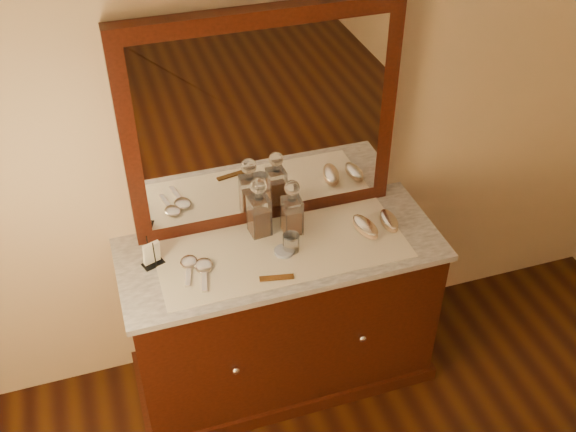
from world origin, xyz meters
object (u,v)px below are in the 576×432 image
at_px(brush_far, 389,221).
at_px(hand_mirror_outer, 189,265).
at_px(mirror_frame, 263,122).
at_px(pin_dish, 284,251).
at_px(dresser_cabinet, 282,316).
at_px(napkin_rack, 152,254).
at_px(brush_near, 365,227).
at_px(comb, 277,278).
at_px(decanter_right, 292,213).
at_px(hand_mirror_inner, 204,268).
at_px(decanter_left, 259,212).

bearing_deg(brush_far, hand_mirror_outer, 179.81).
xyz_separation_m(mirror_frame, pin_dish, (-0.00, -0.29, -0.49)).
distance_m(dresser_cabinet, pin_dish, 0.45).
distance_m(napkin_rack, brush_near, 0.96).
bearing_deg(brush_far, comb, -162.76).
relative_size(pin_dish, decanter_right, 0.31).
distance_m(napkin_rack, hand_mirror_outer, 0.16).
xyz_separation_m(mirror_frame, hand_mirror_inner, (-0.36, -0.29, -0.49)).
bearing_deg(mirror_frame, dresser_cabinet, -90.00).
xyz_separation_m(dresser_cabinet, brush_far, (0.52, -0.00, 0.47)).
bearing_deg(dresser_cabinet, mirror_frame, 90.00).
bearing_deg(hand_mirror_outer, pin_dish, -5.83).
distance_m(dresser_cabinet, hand_mirror_inner, 0.58).
relative_size(pin_dish, brush_near, 0.47).
bearing_deg(hand_mirror_inner, brush_far, 2.59).
height_order(mirror_frame, hand_mirror_outer, mirror_frame).
xyz_separation_m(napkin_rack, decanter_right, (0.64, 0.02, 0.06)).
bearing_deg(mirror_frame, hand_mirror_inner, -141.09).
distance_m(decanter_right, hand_mirror_outer, 0.51).
bearing_deg(comb, brush_near, 31.32).
height_order(brush_near, brush_far, brush_near).
distance_m(mirror_frame, hand_mirror_outer, 0.69).
height_order(mirror_frame, decanter_left, mirror_frame).
xyz_separation_m(comb, brush_near, (0.48, 0.18, 0.02)).
distance_m(napkin_rack, decanter_left, 0.50).
bearing_deg(brush_far, decanter_right, 168.33).
bearing_deg(mirror_frame, decanter_right, -63.41).
bearing_deg(dresser_cabinet, pin_dish, -90.96).
relative_size(dresser_cabinet, hand_mirror_outer, 6.96).
height_order(dresser_cabinet, napkin_rack, napkin_rack).
relative_size(decanter_left, hand_mirror_outer, 1.47).
relative_size(pin_dish, hand_mirror_inner, 0.41).
bearing_deg(napkin_rack, decanter_right, 2.12).
relative_size(decanter_right, brush_near, 1.52).
xyz_separation_m(pin_dish, comb, (-0.08, -0.15, -0.00)).
distance_m(napkin_rack, decanter_right, 0.64).
bearing_deg(pin_dish, brush_near, 4.28).
relative_size(comb, brush_near, 0.80).
distance_m(mirror_frame, decanter_left, 0.41).
height_order(napkin_rack, decanter_right, decanter_right).
relative_size(napkin_rack, decanter_right, 0.50).
bearing_deg(decanter_right, dresser_cabinet, -132.65).
relative_size(pin_dish, hand_mirror_outer, 0.43).
distance_m(dresser_cabinet, brush_near, 0.61).
distance_m(dresser_cabinet, decanter_right, 0.56).
height_order(dresser_cabinet, brush_far, brush_far).
xyz_separation_m(comb, decanter_right, (0.16, 0.28, 0.10)).
xyz_separation_m(mirror_frame, brush_near, (0.40, -0.26, -0.47)).
relative_size(decanter_right, hand_mirror_inner, 1.30).
distance_m(decanter_left, brush_near, 0.49).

